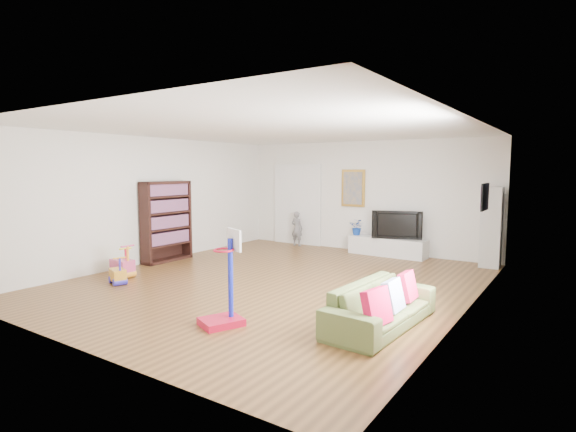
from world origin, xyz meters
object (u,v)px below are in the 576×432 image
Objects in this scene: media_console at (387,247)px; bookshelf at (167,221)px; basketball_hoop at (221,278)px; sofa at (381,305)px.

bookshelf is (-3.82, -3.27, 0.67)m from media_console.
media_console is 5.73m from basketball_hoop.
basketball_hoop is (3.78, -2.45, -0.25)m from bookshelf.
sofa is at bearing -67.40° from media_console.
basketball_hoop is at bearing -32.62° from bookshelf.
sofa is (1.70, -4.61, 0.07)m from media_console.
media_console is at bearing 24.05° from sofa.
sofa is 2.08m from basketball_hoop.
bookshelf reaches higher than sofa.
basketball_hoop is (-1.74, -1.10, 0.35)m from sofa.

